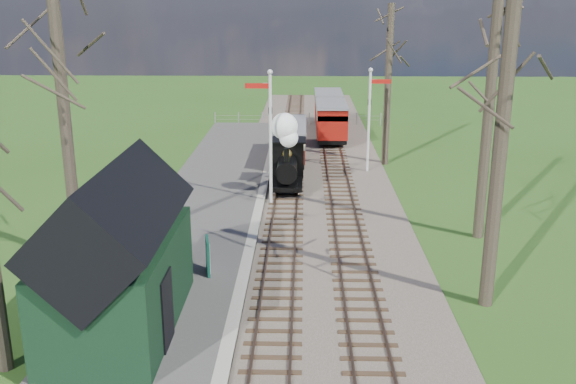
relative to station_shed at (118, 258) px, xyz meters
The scene contains 18 objects.
distant_hills 63.40m from the station_shed, 84.61° to the left, with size 114.40×48.00×22.02m.
ballast_bed 18.98m from the station_shed, 72.73° to the left, with size 8.00×60.00×0.10m, color brown.
track_near 18.63m from the station_shed, 76.57° to the left, with size 1.60×60.00×0.15m.
track_far 19.40m from the station_shed, 69.04° to the left, with size 1.60×60.00×0.15m.
platform 10.26m from the station_shed, 85.44° to the left, with size 5.00×44.00×0.20m, color #474442.
coping_strip 10.69m from the station_shed, 72.79° to the left, with size 0.40×44.00×0.21m, color #B2AD9E.
station_shed is the anchor object (origin of this frame).
semaphore_near 12.58m from the station_shed, 73.62° to the left, with size 1.22×0.24×6.22m.
semaphore_far 20.01m from the station_shed, 64.28° to the left, with size 1.22×0.24×5.72m.
bare_trees 8.81m from the station_shed, 47.30° to the left, with size 15.51×22.39×12.00m.
fence_line 32.38m from the station_shed, 81.83° to the left, with size 12.60×0.08×1.00m.
locomotive 14.74m from the station_shed, 73.09° to the left, with size 1.59×3.70×3.96m.
coach 20.62m from the station_shed, 77.96° to the left, with size 1.85×6.34×1.95m.
red_carriage_a 26.73m from the station_shed, 75.04° to the left, with size 2.03×5.02×2.13m.
red_carriage_b 32.08m from the station_shed, 77.58° to the left, with size 2.03×5.02×2.13m.
sign_board 4.41m from the station_shed, 62.91° to the left, with size 0.27×0.85×1.25m.
bench 2.22m from the station_shed, 51.36° to the right, with size 0.57×1.55×0.87m.
person 1.88m from the station_shed, ahead, with size 0.44×0.29×1.20m, color #1B1F30.
Camera 1 is at (0.82, -12.31, 9.04)m, focal length 40.00 mm.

